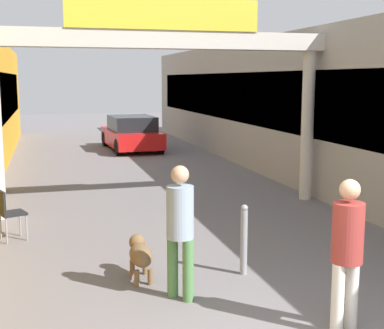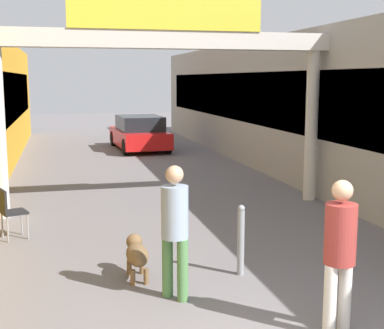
% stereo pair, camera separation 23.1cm
% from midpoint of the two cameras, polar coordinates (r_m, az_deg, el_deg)
% --- Properties ---
extents(storefront_right, '(3.00, 26.00, 3.94)m').
position_cam_midpoint_polar(storefront_right, '(16.60, 12.56, 6.20)').
color(storefront_right, '#9E9993').
rests_on(storefront_right, ground_plane).
extents(arcade_sign_gateway, '(7.40, 0.47, 4.37)m').
position_cam_midpoint_polar(arcade_sign_gateway, '(11.23, -2.22, 10.94)').
color(arcade_sign_gateway, beige).
rests_on(arcade_sign_gateway, ground_plane).
extents(pedestrian_with_dog, '(0.48, 0.48, 1.71)m').
position_cam_midpoint_polar(pedestrian_with_dog, '(6.65, -0.85, -6.32)').
color(pedestrian_with_dog, '#4C7F47').
rests_on(pedestrian_with_dog, ground_plane).
extents(pedestrian_companion, '(0.44, 0.44, 1.70)m').
position_cam_midpoint_polar(pedestrian_companion, '(6.00, 16.57, -8.45)').
color(pedestrian_companion, silver).
rests_on(pedestrian_companion, ground_plane).
extents(dog_on_leash, '(0.31, 0.76, 0.57)m').
position_cam_midpoint_polar(dog_on_leash, '(7.54, -5.04, -9.42)').
color(dog_on_leash, brown).
rests_on(dog_on_leash, ground_plane).
extents(bollard_post_metal, '(0.10, 0.10, 1.01)m').
position_cam_midpoint_polar(bollard_post_metal, '(7.63, 6.10, -7.96)').
color(bollard_post_metal, gray).
rests_on(bollard_post_metal, ground_plane).
extents(cafe_chair_black_nearer, '(0.51, 0.51, 0.89)m').
position_cam_midpoint_polar(cafe_chair_black_nearer, '(9.70, -18.27, -4.52)').
color(cafe_chair_black_nearer, gray).
rests_on(cafe_chair_black_nearer, ground_plane).
extents(parked_car_red, '(1.98, 4.09, 1.33)m').
position_cam_midpoint_polar(parked_car_red, '(21.08, -5.32, 3.33)').
color(parked_car_red, red).
rests_on(parked_car_red, ground_plane).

